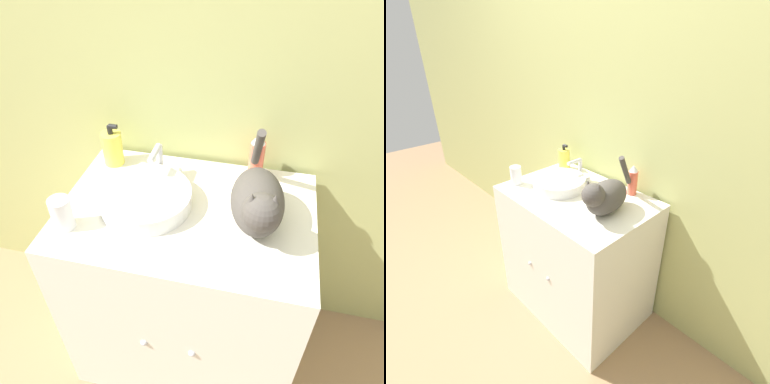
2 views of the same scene
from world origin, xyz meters
TOP-DOWN VIEW (x-y plane):
  - wall_back at (0.00, 0.61)m, footprint 6.00×0.05m
  - vanity_cabinet at (0.00, 0.28)m, footprint 0.83×0.58m
  - sink_basin at (-0.14, 0.28)m, footprint 0.30×0.30m
  - faucet at (-0.14, 0.43)m, footprint 0.16×0.11m
  - cat at (0.22, 0.27)m, footprint 0.20×0.40m
  - soap_bottle at (-0.33, 0.48)m, footprint 0.07×0.07m
  - spray_bottle at (0.20, 0.52)m, footprint 0.05×0.05m
  - cup at (-0.35, 0.12)m, footprint 0.07×0.07m

SIDE VIEW (x-z plane):
  - vanity_cabinet at x=0.00m, z-range 0.00..0.82m
  - sink_basin at x=-0.14m, z-range 0.82..0.88m
  - cup at x=-0.35m, z-range 0.82..0.93m
  - faucet at x=-0.14m, z-range 0.81..0.95m
  - soap_bottle at x=-0.33m, z-range 0.81..0.97m
  - spray_bottle at x=0.20m, z-range 0.82..0.99m
  - cat at x=0.22m, z-range 0.79..1.04m
  - wall_back at x=0.00m, z-range 0.00..2.50m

